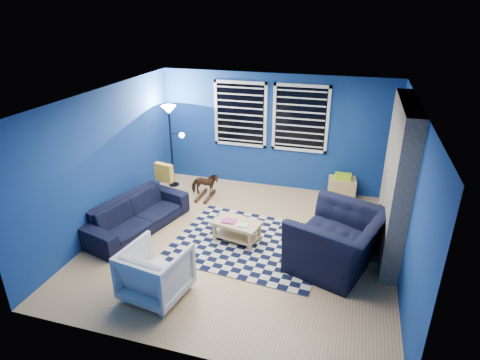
# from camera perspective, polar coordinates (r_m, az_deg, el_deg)

# --- Properties ---
(floor) EXTENTS (5.00, 5.00, 0.00)m
(floor) POSITION_cam_1_polar(r_m,az_deg,el_deg) (7.01, 0.27, -8.88)
(floor) COLOR tan
(floor) RESTS_ON ground
(ceiling) EXTENTS (5.00, 5.00, 0.00)m
(ceiling) POSITION_cam_1_polar(r_m,az_deg,el_deg) (6.04, 0.31, 11.51)
(ceiling) COLOR white
(ceiling) RESTS_ON wall_back
(wall_back) EXTENTS (5.00, 0.00, 5.00)m
(wall_back) POSITION_cam_1_polar(r_m,az_deg,el_deg) (8.71, 4.88, 6.78)
(wall_back) COLOR navy
(wall_back) RESTS_ON floor
(wall_left) EXTENTS (0.00, 5.00, 5.00)m
(wall_left) POSITION_cam_1_polar(r_m,az_deg,el_deg) (7.46, -18.51, 2.65)
(wall_left) COLOR navy
(wall_left) RESTS_ON floor
(wall_right) EXTENTS (0.00, 5.00, 5.00)m
(wall_right) POSITION_cam_1_polar(r_m,az_deg,el_deg) (6.27, 22.81, -2.04)
(wall_right) COLOR navy
(wall_right) RESTS_ON floor
(fireplace) EXTENTS (0.65, 2.00, 2.50)m
(fireplace) POSITION_cam_1_polar(r_m,az_deg,el_deg) (6.73, 21.21, -0.53)
(fireplace) COLOR gray
(fireplace) RESTS_ON floor
(window_left) EXTENTS (1.17, 0.06, 1.42)m
(window_left) POSITION_cam_1_polar(r_m,az_deg,el_deg) (8.75, 0.04, 9.33)
(window_left) COLOR black
(window_left) RESTS_ON wall_back
(window_right) EXTENTS (1.17, 0.06, 1.42)m
(window_right) POSITION_cam_1_polar(r_m,az_deg,el_deg) (8.49, 8.58, 8.61)
(window_right) COLOR black
(window_right) RESTS_ON wall_back
(tv) EXTENTS (0.07, 1.00, 0.58)m
(tv) POSITION_cam_1_polar(r_m,az_deg,el_deg) (8.08, 21.45, 4.93)
(tv) COLOR black
(tv) RESTS_ON wall_right
(rug) EXTENTS (2.68, 2.23, 0.02)m
(rug) POSITION_cam_1_polar(r_m,az_deg,el_deg) (6.99, 1.38, -8.94)
(rug) COLOR black
(rug) RESTS_ON floor
(sofa) EXTENTS (2.19, 1.30, 0.60)m
(sofa) POSITION_cam_1_polar(r_m,az_deg,el_deg) (7.50, -14.49, -4.74)
(sofa) COLOR black
(sofa) RESTS_ON floor
(armchair_big) EXTENTS (1.71, 1.60, 0.90)m
(armchair_big) POSITION_cam_1_polar(r_m,az_deg,el_deg) (6.39, 13.62, -8.39)
(armchair_big) COLOR black
(armchair_big) RESTS_ON floor
(armchair_bent) EXTENTS (0.94, 0.96, 0.77)m
(armchair_bent) POSITION_cam_1_polar(r_m,az_deg,el_deg) (5.81, -11.89, -12.68)
(armchair_bent) COLOR gray
(armchair_bent) RESTS_ON floor
(rocking_horse) EXTENTS (0.42, 0.62, 0.48)m
(rocking_horse) POSITION_cam_1_polar(r_m,az_deg,el_deg) (8.45, -5.02, -0.59)
(rocking_horse) COLOR #452B16
(rocking_horse) RESTS_ON floor
(coffee_table) EXTENTS (0.87, 0.61, 0.40)m
(coffee_table) POSITION_cam_1_polar(r_m,az_deg,el_deg) (6.91, -0.47, -6.71)
(coffee_table) COLOR #DFB47D
(coffee_table) RESTS_ON rug
(cabinet) EXTENTS (0.59, 0.42, 0.55)m
(cabinet) POSITION_cam_1_polar(r_m,az_deg,el_deg) (8.68, 14.25, -1.08)
(cabinet) COLOR #DFB47D
(cabinet) RESTS_ON floor
(floor_lamp) EXTENTS (0.50, 0.31, 1.83)m
(floor_lamp) POSITION_cam_1_polar(r_m,az_deg,el_deg) (8.74, -9.88, 8.24)
(floor_lamp) COLOR black
(floor_lamp) RESTS_ON floor
(throw_pillow) EXTENTS (0.40, 0.19, 0.36)m
(throw_pillow) POSITION_cam_1_polar(r_m,az_deg,el_deg) (7.91, -10.77, 1.04)
(throw_pillow) COLOR gold
(throw_pillow) RESTS_ON sofa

